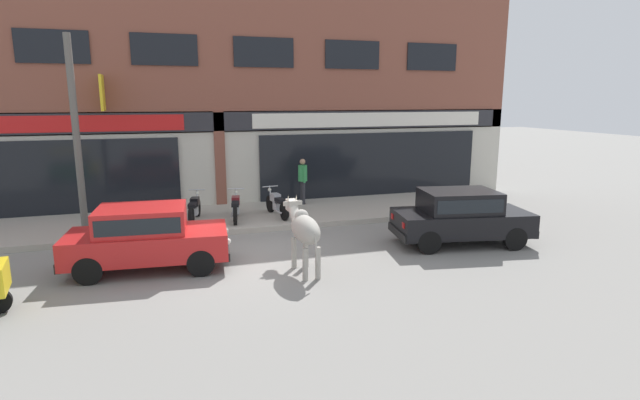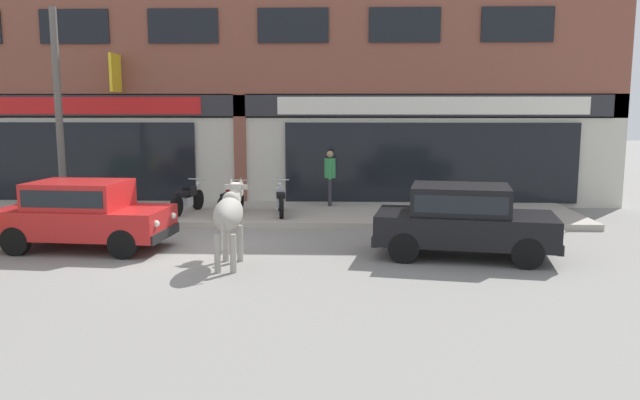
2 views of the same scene
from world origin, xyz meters
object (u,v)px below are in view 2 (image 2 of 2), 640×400
(motorcycle_1, at_px, (231,200))
(pedestrian, at_px, (330,172))
(car_0, at_px, (463,217))
(car_1, at_px, (83,212))
(cow, at_px, (229,214))
(motorcycle_0, at_px, (188,199))
(utility_pole, at_px, (59,116))
(motorcycle_2, at_px, (280,200))

(motorcycle_1, relative_size, pedestrian, 1.12)
(car_0, bearing_deg, car_1, 176.92)
(cow, bearing_deg, motorcycle_0, 112.44)
(motorcycle_1, bearing_deg, car_0, -35.90)
(motorcycle_1, bearing_deg, utility_pole, -168.47)
(pedestrian, bearing_deg, motorcycle_1, -148.03)
(car_0, height_order, motorcycle_2, car_0)
(motorcycle_0, bearing_deg, car_1, -109.54)
(cow, bearing_deg, car_1, 159.30)
(car_0, bearing_deg, motorcycle_1, 144.10)
(cow, xyz_separation_m, car_1, (-3.35, 1.27, -0.19))
(car_1, xyz_separation_m, pedestrian, (5.13, 5.10, 0.33))
(motorcycle_2, bearing_deg, pedestrian, 50.09)
(cow, relative_size, utility_pole, 0.41)
(motorcycle_2, bearing_deg, cow, -95.78)
(utility_pole, bearing_deg, motorcycle_1, 11.53)
(motorcycle_1, relative_size, motorcycle_2, 1.00)
(motorcycle_0, xyz_separation_m, motorcycle_1, (1.22, -0.21, 0.00))
(car_0, relative_size, utility_pole, 0.72)
(car_0, relative_size, pedestrian, 2.37)
(car_0, xyz_separation_m, motorcycle_0, (-6.61, 4.11, -0.26))
(cow, distance_m, car_0, 4.64)
(motorcycle_2, bearing_deg, motorcycle_1, -176.38)
(car_0, bearing_deg, cow, -169.54)
(motorcycle_0, xyz_separation_m, utility_pole, (-2.91, -1.06, 2.25))
(motorcycle_1, height_order, pedestrian, pedestrian)
(motorcycle_2, bearing_deg, car_1, -137.21)
(car_0, bearing_deg, motorcycle_2, 135.65)
(pedestrian, xyz_separation_m, utility_pole, (-6.73, -2.47, 1.65))
(car_0, xyz_separation_m, car_1, (-7.92, 0.43, 0.00))
(motorcycle_1, bearing_deg, motorcycle_2, 3.62)
(car_1, distance_m, motorcycle_1, 4.31)
(motorcycle_0, bearing_deg, utility_pole, -160.06)
(motorcycle_1, relative_size, utility_pole, 0.34)
(car_0, xyz_separation_m, motorcycle_1, (-5.39, 3.90, -0.26))
(motorcycle_0, height_order, pedestrian, pedestrian)
(motorcycle_2, bearing_deg, car_0, -44.35)
(cow, distance_m, motorcycle_0, 5.38)
(motorcycle_0, distance_m, pedestrian, 4.12)
(motorcycle_1, height_order, utility_pole, utility_pole)
(car_1, bearing_deg, motorcycle_0, 70.46)
(cow, relative_size, motorcycle_2, 1.19)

